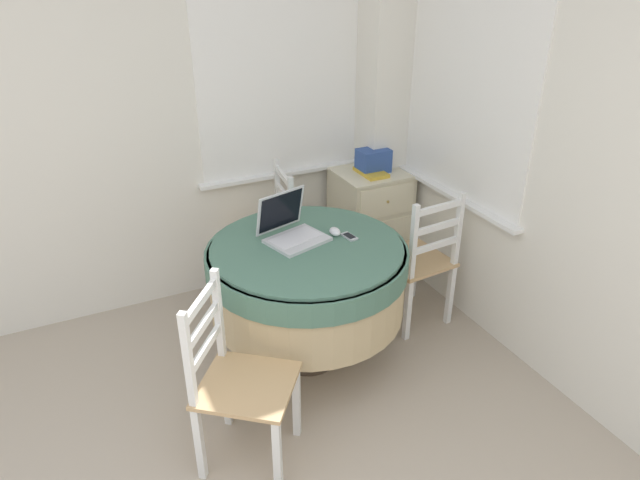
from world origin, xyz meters
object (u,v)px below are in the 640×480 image
Objects in this scene: laptop at (291,230)px; cell_phone at (349,236)px; dining_chair_near_right_window at (418,261)px; corner_cabinet at (369,221)px; round_dining_table at (307,275)px; dining_chair_camera_near at (237,382)px; storage_box at (373,161)px; computer_mouse at (335,232)px; book_on_cabinet at (371,172)px; dining_chair_near_back_window at (266,236)px.

cell_phone is at bearing -23.66° from laptop.
corner_cabinet is (0.07, 0.70, -0.05)m from dining_chair_near_right_window.
corner_cabinet is at bearing 41.76° from round_dining_table.
dining_chair_camera_near is (-0.54, -0.63, -0.36)m from laptop.
laptop reaches higher than corner_cabinet.
storage_box reaches higher than cell_phone.
computer_mouse is (0.23, -0.07, -0.03)m from laptop.
round_dining_table is 4.38× the size of book_on_cabinet.
dining_chair_near_back_window is 1.42m from dining_chair_camera_near.
dining_chair_near_back_window is (0.09, 0.65, -0.36)m from laptop.
round_dining_table is 0.28m from computer_mouse.
laptop is at bearing 163.56° from computer_mouse.
cell_phone is (0.29, -0.13, -0.05)m from laptop.
round_dining_table is at bearing -70.08° from laptop.
round_dining_table is at bearing -93.49° from dining_chair_near_back_window.
book_on_cabinet reaches higher than cell_phone.
storage_box is at bearing -2.33° from dining_chair_near_back_window.
storage_box is at bearing 35.30° from laptop.
computer_mouse is at bearing -78.75° from dining_chair_near_back_window.
dining_chair_near_right_window reaches higher than round_dining_table.
dining_chair_near_right_window is 1.46m from dining_chair_camera_near.
laptop reaches higher than dining_chair_near_back_window.
cell_phone is 0.14× the size of corner_cabinet.
dining_chair_near_back_window is at bearing 135.00° from dining_chair_near_right_window.
dining_chair_near_back_window is at bearing 104.49° from cell_phone.
round_dining_table is 12.97× the size of computer_mouse.
laptop is at bearing 175.04° from dining_chair_near_right_window.
dining_chair_camera_near is at bearing -148.79° from cell_phone.
computer_mouse is 0.80m from dining_chair_near_back_window.
round_dining_table is 0.78m from dining_chair_camera_near.
storage_box is (0.79, -0.03, 0.42)m from dining_chair_near_back_window.
cell_phone is 0.12× the size of dining_chair_near_right_window.
computer_mouse is 1.02m from corner_cabinet.
dining_chair_near_right_window is (0.81, -0.07, -0.36)m from laptop.
dining_chair_near_back_window is at bearing 82.40° from laptop.
cell_phone is at bearing -3.36° from round_dining_table.
book_on_cabinet reaches higher than round_dining_table.
book_on_cabinet is at bearing 52.12° from cell_phone.
computer_mouse is at bearing -132.59° from corner_cabinet.
laptop is 1.77× the size of storage_box.
computer_mouse is 0.11× the size of corner_cabinet.
book_on_cabinet is (0.61, 0.65, 0.02)m from computer_mouse.
laptop is 0.41× the size of dining_chair_near_back_window.
round_dining_table is at bearing -138.78° from storage_box.
storage_box reaches higher than book_on_cabinet.
computer_mouse is 0.89m from book_on_cabinet.
laptop is 0.41× the size of dining_chair_near_right_window.
corner_cabinet is (0.83, 0.74, -0.17)m from round_dining_table.
dining_chair_near_back_window is at bearing 174.84° from book_on_cabinet.
cell_phone is 0.12× the size of dining_chair_camera_near.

